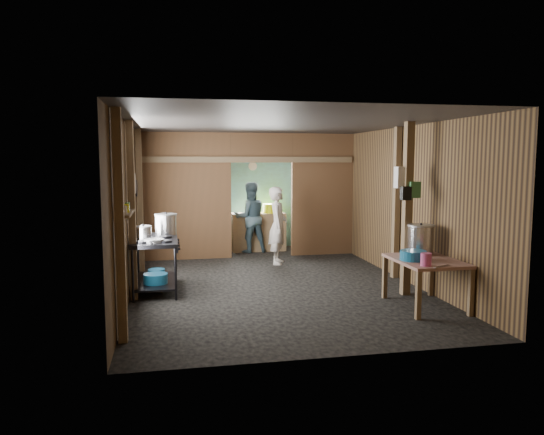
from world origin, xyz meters
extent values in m
cube|color=black|center=(0.00, 0.00, 0.00)|extent=(4.50, 7.00, 0.00)
cube|color=#47413E|center=(0.00, 0.00, 2.60)|extent=(4.50, 7.00, 0.00)
cube|color=brown|center=(0.00, 3.50, 1.30)|extent=(4.50, 0.00, 2.60)
cube|color=brown|center=(0.00, -3.50, 1.30)|extent=(4.50, 0.00, 2.60)
cube|color=brown|center=(-2.25, 0.00, 1.30)|extent=(0.00, 7.00, 2.60)
cube|color=brown|center=(2.25, 0.00, 1.30)|extent=(0.00, 7.00, 2.60)
cube|color=brown|center=(-1.32, 2.20, 1.30)|extent=(1.85, 0.10, 2.60)
cube|color=brown|center=(1.57, 2.20, 1.30)|extent=(1.35, 0.10, 2.60)
cube|color=brown|center=(0.25, 2.20, 2.30)|extent=(1.30, 0.10, 0.60)
cube|color=#6EC9CB|center=(0.00, 3.44, 1.25)|extent=(4.40, 0.06, 2.50)
cube|color=brown|center=(0.30, 2.95, 0.42)|extent=(1.20, 0.50, 0.85)
cylinder|color=white|center=(0.25, 3.40, 1.90)|extent=(0.20, 0.03, 0.20)
cube|color=brown|center=(-2.18, -2.60, 1.30)|extent=(0.10, 0.12, 2.60)
cube|color=brown|center=(-2.18, -0.80, 1.30)|extent=(0.10, 0.12, 2.60)
cube|color=brown|center=(-2.18, 1.20, 1.30)|extent=(0.10, 0.12, 2.60)
cube|color=brown|center=(2.18, -0.20, 1.30)|extent=(0.10, 0.12, 2.60)
cube|color=brown|center=(1.85, -1.30, 1.30)|extent=(0.12, 0.12, 2.60)
cube|color=brown|center=(0.00, 2.15, 2.05)|extent=(4.40, 0.12, 0.12)
cylinder|color=gray|center=(-2.21, 0.40, 1.65)|extent=(0.03, 0.34, 0.34)
cylinder|color=black|center=(-2.21, 0.80, 1.55)|extent=(0.03, 0.30, 0.30)
cube|color=brown|center=(-2.15, -2.10, 1.40)|extent=(0.14, 0.80, 0.03)
cylinder|color=white|center=(-2.15, -2.35, 1.47)|extent=(0.07, 0.07, 0.10)
cylinder|color=#C1CB06|center=(-2.15, -2.10, 1.47)|extent=(0.08, 0.08, 0.10)
cylinder|color=#36743F|center=(-2.15, -1.88, 1.47)|extent=(0.06, 0.06, 0.10)
cube|color=white|center=(1.80, -1.22, 1.78)|extent=(0.22, 0.15, 0.32)
cube|color=#36743F|center=(1.92, -1.36, 1.60)|extent=(0.16, 0.12, 0.24)
cube|color=black|center=(1.78, -1.38, 1.55)|extent=(0.14, 0.10, 0.20)
cylinder|color=#BABABD|center=(-2.05, 0.13, 0.88)|extent=(0.15, 0.15, 0.09)
cylinder|color=#196490|center=(-1.88, -0.53, 0.24)|extent=(0.37, 0.37, 0.15)
cylinder|color=#196490|center=(-1.88, 0.00, 0.22)|extent=(0.27, 0.27, 0.11)
cylinder|color=#196490|center=(1.62, -1.98, 0.74)|extent=(0.40, 0.40, 0.13)
cylinder|color=#C84C89|center=(1.61, -2.37, 0.75)|extent=(0.15, 0.15, 0.17)
cube|color=#BABABD|center=(1.79, -2.46, 0.68)|extent=(0.29, 0.15, 0.01)
cylinder|color=#C1CB06|center=(0.60, 2.95, 0.95)|extent=(0.37, 0.37, 0.20)
imported|color=silver|center=(0.43, 1.38, 0.76)|extent=(0.50, 0.63, 1.52)
imported|color=#425D69|center=(0.08, 2.76, 0.78)|extent=(0.83, 0.69, 1.56)
camera|label=1|loc=(-1.61, -8.40, 2.03)|focal=33.84mm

